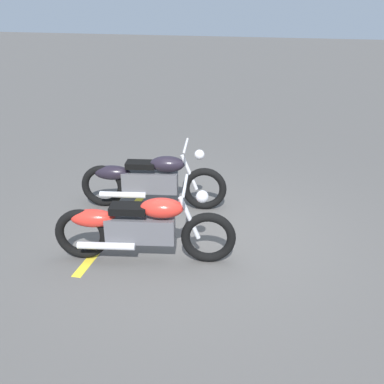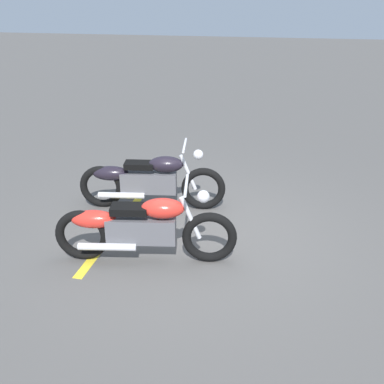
% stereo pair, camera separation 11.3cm
% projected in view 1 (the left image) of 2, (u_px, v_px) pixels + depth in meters
% --- Properties ---
extents(ground_plane, '(60.00, 60.00, 0.00)m').
position_uv_depth(ground_plane, '(199.00, 236.00, 6.22)').
color(ground_plane, '#514F4C').
extents(motorcycle_bright_foreground, '(2.22, 0.71, 1.04)m').
position_uv_depth(motorcycle_bright_foreground, '(139.00, 227.00, 5.49)').
color(motorcycle_bright_foreground, black).
rests_on(motorcycle_bright_foreground, ground).
extents(motorcycle_dark_foreground, '(2.22, 0.70, 1.04)m').
position_uv_depth(motorcycle_dark_foreground, '(149.00, 180.00, 6.86)').
color(motorcycle_dark_foreground, black).
rests_on(motorcycle_dark_foreground, ground).
extents(parking_stripe_near, '(0.13, 3.20, 0.01)m').
position_uv_depth(parking_stripe_near, '(125.00, 217.00, 6.74)').
color(parking_stripe_near, yellow).
rests_on(parking_stripe_near, ground).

